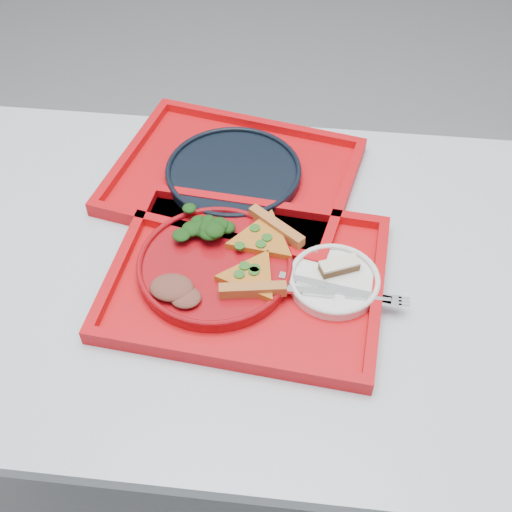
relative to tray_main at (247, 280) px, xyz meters
name	(u,v)px	position (x,y,z in m)	size (l,w,h in m)	color
ground	(231,451)	(-0.05, 0.04, -0.76)	(10.00, 10.00, 0.00)	gray
table	(221,289)	(-0.05, 0.04, -0.08)	(1.60, 0.80, 0.75)	#B4BEC9
tray_main	(247,280)	(0.00, 0.00, 0.00)	(0.45, 0.35, 0.01)	red
tray_far	(234,179)	(-0.06, 0.25, 0.00)	(0.45, 0.35, 0.01)	red
dinner_plate	(215,267)	(-0.05, 0.01, 0.02)	(0.26, 0.26, 0.02)	#990A10
side_plate	(334,282)	(0.15, 0.00, 0.01)	(0.15, 0.15, 0.01)	white
navy_plate	(234,174)	(-0.06, 0.25, 0.01)	(0.26, 0.26, 0.02)	black
pizza_slice_a	(252,275)	(0.01, -0.02, 0.03)	(0.12, 0.11, 0.02)	orange
pizza_slice_b	(263,237)	(0.02, 0.07, 0.03)	(0.13, 0.12, 0.02)	orange
salad_heap	(207,223)	(-0.08, 0.08, 0.05)	(0.09, 0.08, 0.04)	black
meat_portion	(172,288)	(-0.11, -0.06, 0.03)	(0.07, 0.06, 0.02)	brown
dessert_bar	(339,266)	(0.15, 0.02, 0.03)	(0.07, 0.05, 0.02)	#4C2A19
knife	(335,288)	(0.15, -0.02, 0.02)	(0.18, 0.02, 0.01)	silver
fork	(344,295)	(0.16, -0.03, 0.02)	(0.18, 0.02, 0.01)	silver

